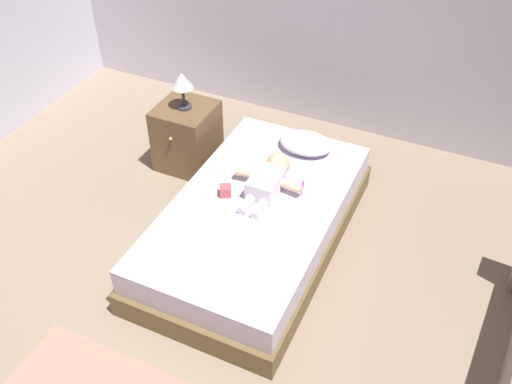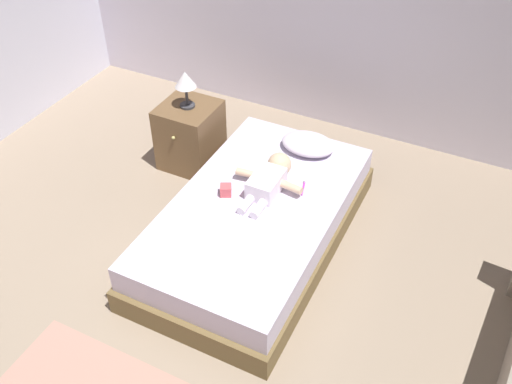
# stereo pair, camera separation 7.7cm
# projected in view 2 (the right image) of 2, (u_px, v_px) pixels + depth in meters

# --- Properties ---
(ground_plane) EXTENTS (8.00, 8.00, 0.00)m
(ground_plane) POSITION_uv_depth(u_px,v_px,m) (202.00, 374.00, 3.45)
(ground_plane) COLOR gray
(bed) EXTENTS (1.16, 2.05, 0.40)m
(bed) POSITION_uv_depth(u_px,v_px,m) (256.00, 223.00, 4.18)
(bed) COLOR brown
(bed) RESTS_ON ground_plane
(pillow) EXTENTS (0.43, 0.32, 0.11)m
(pillow) POSITION_uv_depth(u_px,v_px,m) (308.00, 144.00, 4.50)
(pillow) COLOR silver
(pillow) RESTS_ON bed
(baby) EXTENTS (0.53, 0.63, 0.18)m
(baby) POSITION_uv_depth(u_px,v_px,m) (270.00, 178.00, 4.14)
(baby) COLOR white
(baby) RESTS_ON bed
(toothbrush) EXTENTS (0.05, 0.16, 0.02)m
(toothbrush) POSITION_uv_depth(u_px,v_px,m) (303.00, 187.00, 4.17)
(toothbrush) COLOR #B533AE
(toothbrush) RESTS_ON bed
(nightstand) EXTENTS (0.46, 0.49, 0.58)m
(nightstand) POSITION_uv_depth(u_px,v_px,m) (190.00, 135.00, 4.88)
(nightstand) COLOR brown
(nightstand) RESTS_ON ground_plane
(lamp) EXTENTS (0.17, 0.17, 0.32)m
(lamp) POSITION_uv_depth(u_px,v_px,m) (185.00, 82.00, 4.54)
(lamp) COLOR #333338
(lamp) RESTS_ON nightstand
(toy_block) EXTENTS (0.11, 0.11, 0.08)m
(toy_block) POSITION_uv_depth(u_px,v_px,m) (226.00, 190.00, 4.09)
(toy_block) COLOR #D95358
(toy_block) RESTS_ON bed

